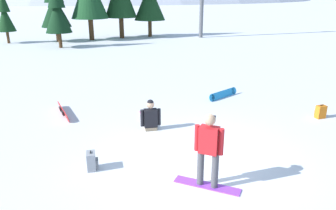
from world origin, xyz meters
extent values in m
plane|color=white|center=(0.00, 0.00, 0.00)|extent=(800.00, 800.00, 0.00)
cube|color=#993FD8|center=(-0.14, -1.31, 0.01)|extent=(1.39, 1.02, 0.02)
cylinder|color=#4C4C51|center=(-0.27, -1.23, 0.42)|extent=(0.15, 0.15, 0.79)
cylinder|color=#4C4C51|center=(0.00, -1.40, 0.42)|extent=(0.15, 0.15, 0.79)
cube|color=red|center=(-0.14, -1.31, 1.11)|extent=(0.47, 0.42, 0.59)
cylinder|color=red|center=(-0.36, -1.17, 1.11)|extent=(0.11, 0.11, 0.58)
cylinder|color=red|center=(0.08, -1.45, 1.11)|extent=(0.11, 0.11, 0.58)
sphere|color=tan|center=(-0.14, -1.31, 1.56)|extent=(0.24, 0.24, 0.24)
cube|color=black|center=(-0.06, -1.19, 1.57)|extent=(0.17, 0.12, 0.08)
cube|color=gray|center=(-1.00, 1.97, 0.05)|extent=(0.37, 0.30, 0.10)
cylinder|color=gray|center=(-1.13, 2.46, 0.07)|extent=(0.18, 0.81, 0.14)
cylinder|color=gray|center=(-0.93, 2.47, 0.07)|extent=(0.18, 0.81, 0.14)
cube|color=pink|center=(-1.05, 2.87, 0.01)|extent=(0.36, 1.52, 0.02)
cube|color=black|center=(-1.00, 1.97, 0.38)|extent=(0.41, 0.26, 0.56)
cylinder|color=black|center=(-1.26, 1.96, 0.40)|extent=(0.11, 0.11, 0.52)
cylinder|color=black|center=(-0.74, 1.98, 0.40)|extent=(0.11, 0.11, 0.52)
sphere|color=tan|center=(-1.00, 1.97, 0.82)|extent=(0.24, 0.24, 0.24)
sphere|color=black|center=(-1.00, 1.97, 0.87)|extent=(0.20, 0.20, 0.20)
cube|color=#1E8CD8|center=(2.24, 4.72, 0.14)|extent=(1.24, 0.87, 0.29)
cylinder|color=#1E8CD8|center=(2.83, 5.11, 0.14)|extent=(0.30, 0.25, 0.29)
cylinder|color=#1E8CD8|center=(1.65, 4.33, 0.14)|extent=(0.30, 0.25, 0.29)
cube|color=black|center=(2.39, 4.87, 0.16)|extent=(0.23, 0.20, 0.15)
cube|color=black|center=(2.03, 4.64, 0.16)|extent=(0.23, 0.20, 0.15)
cube|color=red|center=(-3.85, 3.75, 0.13)|extent=(0.57, 1.52, 0.26)
cylinder|color=red|center=(-4.09, 4.50, 0.13)|extent=(0.16, 0.27, 0.26)
cylinder|color=red|center=(-3.61, 3.00, 0.13)|extent=(0.16, 0.27, 0.26)
cube|color=black|center=(-3.97, 3.96, 0.14)|extent=(0.16, 0.22, 0.15)
cube|color=black|center=(-3.82, 3.51, 0.14)|extent=(0.16, 0.22, 0.15)
cube|color=gray|center=(-2.67, -0.17, 0.22)|extent=(0.22, 0.33, 0.44)
cube|color=slate|center=(-2.54, -0.17, 0.15)|extent=(0.07, 0.23, 0.20)
cylinder|color=black|center=(-2.67, -0.17, 0.46)|extent=(0.03, 0.12, 0.02)
cube|color=orange|center=(4.74, 2.02, 0.22)|extent=(0.35, 0.26, 0.44)
cube|color=#A85613|center=(4.72, 2.15, 0.15)|extent=(0.23, 0.10, 0.20)
cylinder|color=black|center=(4.74, 2.02, 0.46)|extent=(0.12, 0.05, 0.02)
cylinder|color=#472D19|center=(-10.62, 21.73, 0.49)|extent=(0.22, 0.22, 0.97)
cone|color=#143819|center=(-10.62, 21.73, 2.00)|extent=(1.49, 1.49, 2.07)
cone|color=#143819|center=(-10.62, 21.73, 3.45)|extent=(0.97, 0.97, 1.89)
cylinder|color=#472D19|center=(-6.02, 18.64, 0.57)|extent=(0.26, 0.26, 1.14)
cone|color=black|center=(-6.02, 18.64, 2.35)|extent=(1.93, 1.93, 2.42)
cylinder|color=#472D19|center=(-1.25, 23.63, 0.92)|extent=(0.42, 0.42, 1.84)
cylinder|color=#472D19|center=(-6.71, 22.03, 0.62)|extent=(0.28, 0.28, 1.24)
cone|color=black|center=(-6.71, 22.03, 2.56)|extent=(2.45, 2.45, 2.64)
cylinder|color=#472D19|center=(-3.92, 22.61, 0.93)|extent=(0.42, 0.42, 1.86)
cylinder|color=#472D19|center=(1.42, 24.06, 0.77)|extent=(0.35, 0.35, 1.54)
cone|color=#143819|center=(1.42, 24.06, 3.17)|extent=(2.88, 2.88, 3.27)
camera|label=1|loc=(-1.97, -7.25, 4.02)|focal=34.83mm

